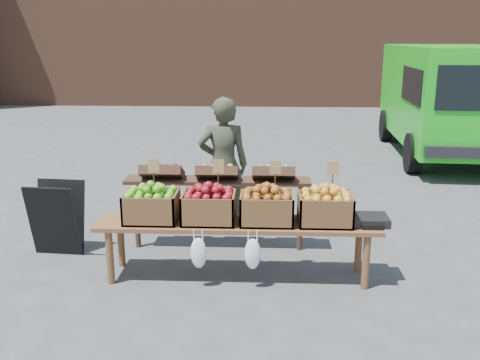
# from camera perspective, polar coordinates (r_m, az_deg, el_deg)

# --- Properties ---
(ground) EXTENTS (80.00, 80.00, 0.00)m
(ground) POSITION_cam_1_polar(r_m,az_deg,el_deg) (5.46, 10.06, -9.92)
(ground) COLOR #454548
(delivery_van) EXTENTS (2.45, 4.84, 2.11)m
(delivery_van) POSITION_cam_1_polar(r_m,az_deg,el_deg) (11.18, 21.50, 7.74)
(delivery_van) COLOR #17B11A
(delivery_van) RESTS_ON ground
(vendor) EXTENTS (0.62, 0.44, 1.62)m
(vendor) POSITION_cam_1_polar(r_m,az_deg,el_deg) (6.32, -1.79, 1.59)
(vendor) COLOR #343828
(vendor) RESTS_ON ground
(chalkboard_sign) EXTENTS (0.55, 0.34, 0.81)m
(chalkboard_sign) POSITION_cam_1_polar(r_m,az_deg,el_deg) (6.06, -18.95, -3.88)
(chalkboard_sign) COLOR black
(chalkboard_sign) RESTS_ON ground
(back_table) EXTENTS (2.10, 0.44, 1.04)m
(back_table) POSITION_cam_1_polar(r_m,az_deg,el_deg) (5.84, -2.38, -2.54)
(back_table) COLOR #3C2419
(back_table) RESTS_ON ground
(display_bench) EXTENTS (2.70, 0.56, 0.57)m
(display_bench) POSITION_cam_1_polar(r_m,az_deg,el_deg) (5.23, -0.25, -7.43)
(display_bench) COLOR brown
(display_bench) RESTS_ON ground
(crate_golden_apples) EXTENTS (0.50, 0.40, 0.28)m
(crate_golden_apples) POSITION_cam_1_polar(r_m,az_deg,el_deg) (5.18, -9.41, -2.83)
(crate_golden_apples) COLOR #3D7913
(crate_golden_apples) RESTS_ON display_bench
(crate_russet_pears) EXTENTS (0.50, 0.40, 0.28)m
(crate_russet_pears) POSITION_cam_1_polar(r_m,az_deg,el_deg) (5.10, -3.34, -2.95)
(crate_russet_pears) COLOR maroon
(crate_russet_pears) RESTS_ON display_bench
(crate_red_apples) EXTENTS (0.50, 0.40, 0.28)m
(crate_red_apples) POSITION_cam_1_polar(r_m,az_deg,el_deg) (5.07, 2.85, -3.03)
(crate_red_apples) COLOR #AF6D29
(crate_red_apples) RESTS_ON display_bench
(crate_green_apples) EXTENTS (0.50, 0.40, 0.28)m
(crate_green_apples) POSITION_cam_1_polar(r_m,az_deg,el_deg) (5.11, 9.05, -3.09)
(crate_green_apples) COLOR gold
(crate_green_apples) RESTS_ON display_bench
(weighing_scale) EXTENTS (0.34, 0.30, 0.08)m
(weighing_scale) POSITION_cam_1_polar(r_m,az_deg,el_deg) (5.20, 13.67, -4.15)
(weighing_scale) COLOR black
(weighing_scale) RESTS_ON display_bench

